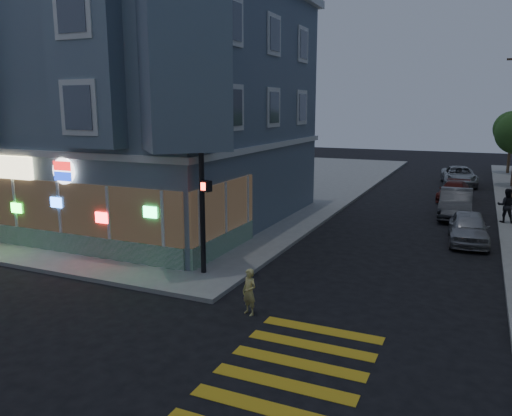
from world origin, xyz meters
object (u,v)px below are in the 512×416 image
Objects in this scene: parked_car_c at (454,191)px; traffic_signal at (200,164)px; pedestrian_a at (506,205)px; parked_car_b at (456,203)px; running_child at (249,292)px; parked_car_a at (469,228)px; street_tree_far at (512,129)px; parked_car_d at (459,176)px.

traffic_signal reaches higher than parked_car_c.
parked_car_c is at bearing 87.94° from traffic_signal.
pedestrian_a is 16.49m from traffic_signal.
pedestrian_a reaches higher than parked_car_b.
parked_car_b is (-2.35, 0.89, -0.24)m from pedestrian_a.
pedestrian_a is 0.30× the size of traffic_signal.
traffic_signal reaches higher than running_child.
pedestrian_a is 0.43× the size of parked_car_a.
parked_car_c is (4.30, 21.17, -0.08)m from running_child.
pedestrian_a reaches higher than parked_car_c.
street_tree_far is 35.70m from traffic_signal.
street_tree_far is 37.19m from running_child.
street_tree_far is at bearing 90.94° from traffic_signal.
street_tree_far reaches higher than running_child.
running_child reaches higher than parked_car_c.
pedestrian_a is at bearing -22.18° from parked_car_b.
street_tree_far reaches higher than parked_car_b.
parked_car_c is (-0.35, 5.20, -0.17)m from parked_car_b.
running_child is at bearing -96.25° from parked_car_c.
parked_car_b reaches higher than parked_car_a.
parked_car_d is at bearing 104.43° from running_child.
running_child is at bearing 62.85° from pedestrian_a.
parked_car_a is 17.31m from parked_car_d.
traffic_signal is (-2.79, 2.13, 3.26)m from running_child.
pedestrian_a is 13.25m from parked_car_d.
parked_car_b is at bearing 80.12° from traffic_signal.
running_child is at bearing -120.90° from parked_car_a.
parked_car_c is at bearing 91.95° from parked_car_a.
parked_car_d reaches higher than running_child.
parked_car_d is (-0.35, 12.08, -0.06)m from parked_car_b.
running_child is at bearing -106.68° from parked_car_d.
street_tree_far is 0.95× the size of traffic_signal.
pedestrian_a is (7.00, 15.08, 0.33)m from running_child.
street_tree_far is 3.97× the size of running_child.
parked_car_b is at bearing 96.93° from running_child.
traffic_signal is at bearing -137.72° from parked_car_a.
pedestrian_a is 0.37× the size of parked_car_b.
traffic_signal is at bearing -119.73° from parked_car_b.
parked_car_d is at bearing -113.82° from street_tree_far.
parked_car_d is 27.06m from traffic_signal.
pedestrian_a is at bearing 71.28° from traffic_signal.
traffic_signal reaches higher than pedestrian_a.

